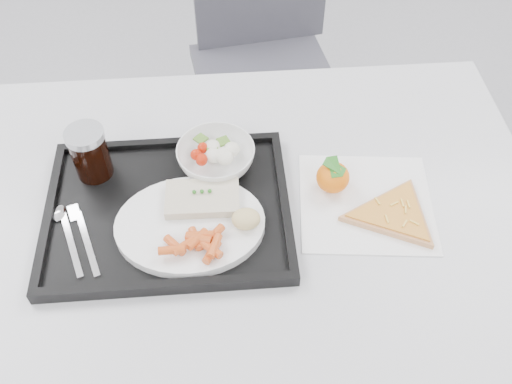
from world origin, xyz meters
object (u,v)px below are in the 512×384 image
at_px(cola_glass, 90,152).
at_px(pizza_slice, 394,214).
at_px(table, 233,227).
at_px(tangerine, 333,177).
at_px(tray, 168,211).
at_px(dinner_plate, 190,225).
at_px(chair, 264,42).
at_px(salad_bowl, 216,157).

relative_size(cola_glass, pizza_slice, 0.51).
bearing_deg(pizza_slice, table, 170.29).
distance_m(table, tangerine, 0.22).
distance_m(tray, tangerine, 0.32).
bearing_deg(dinner_plate, pizza_slice, 0.78).
bearing_deg(table, tray, -175.96).
distance_m(cola_glass, tangerine, 0.46).
bearing_deg(tray, table, 4.04).
distance_m(table, tray, 0.14).
bearing_deg(pizza_slice, tangerine, 143.20).
bearing_deg(table, tangerine, 7.93).
xyz_separation_m(dinner_plate, pizza_slice, (0.38, 0.01, -0.01)).
distance_m(chair, pizza_slice, 0.91).
xyz_separation_m(salad_bowl, cola_glass, (-0.24, 0.00, 0.03)).
bearing_deg(tangerine, dinner_plate, -162.97).
bearing_deg(dinner_plate, chair, 76.41).
distance_m(table, pizza_slice, 0.31).
bearing_deg(salad_bowl, dinner_plate, -109.16).
distance_m(dinner_plate, pizza_slice, 0.38).
distance_m(chair, tray, 0.89).
bearing_deg(dinner_plate, cola_glass, 140.81).
relative_size(cola_glass, tangerine, 1.33).
height_order(tray, salad_bowl, salad_bowl).
relative_size(table, dinner_plate, 4.44).
height_order(salad_bowl, cola_glass, cola_glass).
bearing_deg(pizza_slice, salad_bowl, 155.88).
relative_size(table, tangerine, 14.77).
bearing_deg(tray, dinner_plate, -48.88).
bearing_deg(salad_bowl, table, -74.82).
bearing_deg(pizza_slice, chair, 100.81).
bearing_deg(cola_glass, tray, -35.72).
relative_size(table, pizza_slice, 5.66).
bearing_deg(tray, salad_bowl, 47.48).
relative_size(tray, dinner_plate, 1.67).
height_order(chair, pizza_slice, chair).
xyz_separation_m(tangerine, pizza_slice, (0.10, -0.08, -0.02)).
bearing_deg(salad_bowl, tray, -132.52).
bearing_deg(cola_glass, chair, 61.26).
relative_size(salad_bowl, cola_glass, 1.41).
xyz_separation_m(tray, cola_glass, (-0.14, 0.10, 0.06)).
relative_size(chair, salad_bowl, 6.11).
bearing_deg(dinner_plate, tray, 131.12).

